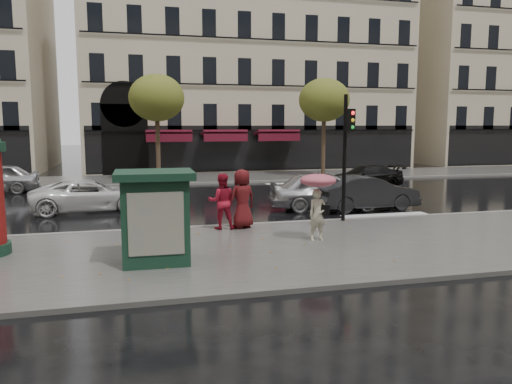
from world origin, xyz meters
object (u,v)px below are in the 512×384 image
object	(u,v)px
car_silver	(326,190)
car_black	(365,177)
woman_red	(222,201)
car_white	(90,195)
woman_umbrella	(318,195)
newsstand	(155,216)
traffic_light	(347,145)
car_darkgrey	(366,193)
man_burgundy	(242,199)

from	to	relation	value
car_silver	car_black	xyz separation A→B (m)	(4.98, 6.34, -0.17)
woman_red	car_white	world-z (taller)	woman_red
woman_umbrella	woman_red	bearing A→B (deg)	136.53
newsstand	car_white	distance (m)	9.25
traffic_light	car_silver	bearing A→B (deg)	80.57
woman_umbrella	car_darkgrey	size ratio (longest dim) A/B	0.47
car_silver	newsstand	bearing A→B (deg)	140.56
woman_red	newsstand	distance (m)	4.28
car_black	man_burgundy	bearing A→B (deg)	-44.29
newsstand	car_white	world-z (taller)	newsstand
traffic_light	car_darkgrey	bearing A→B (deg)	50.45
man_burgundy	car_white	size ratio (longest dim) A/B	0.42
woman_umbrella	car_darkgrey	bearing A→B (deg)	51.03
man_burgundy	car_silver	xyz separation A→B (m)	(4.36, 3.38, -0.30)
traffic_light	car_white	xyz separation A→B (m)	(-9.07, 5.10, -2.18)
woman_umbrella	man_burgundy	world-z (taller)	woman_umbrella
newsstand	car_black	distance (m)	18.18
car_white	car_black	world-z (taller)	car_white
traffic_light	car_white	size ratio (longest dim) A/B	0.95
newsstand	man_burgundy	bearing A→B (deg)	49.83
car_white	woman_umbrella	bearing A→B (deg)	-144.99
man_burgundy	traffic_light	xyz separation A→B (m)	(3.85, 0.28, 1.73)
woman_red	car_silver	xyz separation A→B (m)	(5.06, 3.38, -0.23)
car_silver	car_darkgrey	xyz separation A→B (m)	(1.62, -0.52, -0.09)
traffic_light	car_silver	distance (m)	3.74
traffic_light	car_black	world-z (taller)	traffic_light
traffic_light	car_black	bearing A→B (deg)	59.83
woman_red	car_darkgrey	bearing A→B (deg)	-150.12
newsstand	car_darkgrey	bearing A→B (deg)	35.60
traffic_light	man_burgundy	bearing A→B (deg)	-175.87
traffic_light	newsstand	size ratio (longest dim) A/B	1.95
woman_red	car_silver	distance (m)	6.09
traffic_light	car_darkgrey	distance (m)	3.97
woman_red	car_black	size ratio (longest dim) A/B	0.42
man_burgundy	traffic_light	world-z (taller)	traffic_light
woman_red	car_silver	world-z (taller)	woman_red
woman_umbrella	woman_red	xyz separation A→B (m)	(-2.47, 2.34, -0.43)
woman_umbrella	car_black	size ratio (longest dim) A/B	0.47
woman_umbrella	car_black	distance (m)	14.27
car_white	car_darkgrey	bearing A→B (deg)	-109.82
woman_umbrella	traffic_light	bearing A→B (deg)	51.60
woman_umbrella	woman_red	size ratio (longest dim) A/B	1.11
woman_umbrella	traffic_light	xyz separation A→B (m)	(2.07, 2.62, 1.36)
car_darkgrey	car_white	xyz separation A→B (m)	(-11.20, 2.52, -0.07)
newsstand	car_white	xyz separation A→B (m)	(-2.19, 8.97, -0.65)
traffic_light	car_black	distance (m)	11.15
car_silver	car_white	size ratio (longest dim) A/B	1.01
woman_red	car_darkgrey	size ratio (longest dim) A/B	0.42
car_silver	car_black	size ratio (longest dim) A/B	1.09
woman_umbrella	woman_red	distance (m)	3.43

